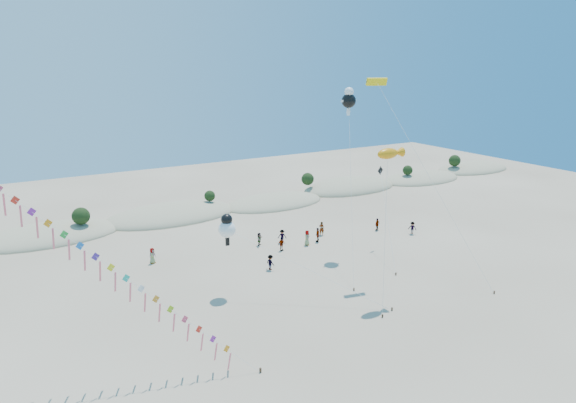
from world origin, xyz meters
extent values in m
plane|color=gray|center=(0.00, 0.00, 0.00)|extent=(160.00, 160.00, 0.00)
ellipsoid|color=gray|center=(-16.00, 44.60, 0.00)|extent=(17.60, 9.68, 3.00)
ellipsoid|color=#273E16|center=(-16.00, 44.60, 0.83)|extent=(14.08, 6.34, 0.70)
ellipsoid|color=gray|center=(0.00, 45.30, 0.00)|extent=(19.00, 10.45, 3.40)
ellipsoid|color=#273E16|center=(0.00, 45.30, 0.94)|extent=(15.20, 6.84, 0.76)
ellipsoid|color=gray|center=(16.00, 43.90, 0.00)|extent=(16.40, 9.02, 2.80)
ellipsoid|color=#273E16|center=(16.00, 43.90, 0.77)|extent=(13.12, 5.90, 0.66)
ellipsoid|color=gray|center=(32.00, 45.70, 0.00)|extent=(18.00, 9.90, 3.80)
ellipsoid|color=#273E16|center=(32.00, 45.70, 1.04)|extent=(14.40, 6.48, 0.72)
ellipsoid|color=gray|center=(48.00, 44.50, 0.00)|extent=(16.80, 9.24, 3.00)
ellipsoid|color=#273E16|center=(48.00, 44.50, 0.83)|extent=(13.44, 6.05, 0.67)
ellipsoid|color=gray|center=(64.00, 45.90, 0.00)|extent=(17.60, 9.68, 3.20)
ellipsoid|color=#273E16|center=(64.00, 45.90, 0.88)|extent=(14.08, 6.34, 0.70)
sphere|color=black|center=(-12.00, 43.40, 2.48)|extent=(2.20, 2.20, 2.20)
sphere|color=black|center=(6.00, 45.40, 2.24)|extent=(1.60, 1.60, 1.60)
sphere|color=black|center=(24.00, 46.80, 2.44)|extent=(2.10, 2.10, 2.10)
sphere|color=black|center=(44.00, 44.10, 2.32)|extent=(1.80, 1.80, 1.80)
sphere|color=black|center=(58.00, 45.60, 2.52)|extent=(2.30, 2.30, 2.30)
cube|color=#3F2D1E|center=(-5.28, 6.43, 0.17)|extent=(0.12, 0.12, 0.35)
cylinder|color=silver|center=(-16.35, 12.52, 10.54)|extent=(22.15, 12.21, 21.10)
cube|color=orange|center=(-7.30, 7.54, 1.92)|extent=(1.14, 0.45, 1.20)
cube|color=#F5677F|center=(-7.12, 7.59, 0.82)|extent=(0.19, 0.45, 1.55)
cube|color=purple|center=(-8.11, 7.98, 2.69)|extent=(1.14, 0.45, 1.20)
cube|color=#F5677F|center=(-7.93, 8.03, 1.59)|extent=(0.19, 0.45, 1.55)
cube|color=red|center=(-8.91, 8.42, 3.46)|extent=(1.14, 0.45, 1.20)
cube|color=#F5677F|center=(-8.73, 8.47, 2.36)|extent=(0.19, 0.45, 1.55)
cube|color=#DE4666|center=(-9.72, 8.87, 4.22)|extent=(1.14, 0.45, 1.20)
cube|color=#F5677F|center=(-9.54, 8.92, 3.12)|extent=(0.19, 0.45, 1.55)
cube|color=#96CC18|center=(-10.52, 9.31, 4.99)|extent=(1.14, 0.45, 1.20)
cube|color=#F5677F|center=(-10.34, 9.36, 3.89)|extent=(0.19, 0.45, 1.55)
cube|color=orange|center=(-11.32, 9.75, 5.75)|extent=(1.14, 0.45, 1.20)
cube|color=#F5677F|center=(-11.14, 9.80, 4.65)|extent=(0.19, 0.45, 1.55)
cube|color=white|center=(-12.13, 10.20, 6.52)|extent=(1.14, 0.45, 1.20)
cube|color=#F5677F|center=(-11.95, 10.25, 5.42)|extent=(0.19, 0.45, 1.55)
cube|color=#18B69C|center=(-12.93, 10.64, 7.29)|extent=(1.14, 0.45, 1.20)
cube|color=#F5677F|center=(-12.75, 10.69, 6.19)|extent=(0.19, 0.45, 1.55)
cube|color=yellow|center=(-13.74, 11.08, 8.05)|extent=(1.14, 0.45, 1.20)
cube|color=#F5677F|center=(-13.56, 11.13, 6.95)|extent=(0.19, 0.45, 1.55)
cube|color=#452493|center=(-14.54, 11.52, 8.82)|extent=(1.14, 0.45, 1.20)
cube|color=#F5677F|center=(-14.36, 11.57, 7.72)|extent=(0.19, 0.45, 1.55)
cube|color=blue|center=(-15.35, 11.97, 9.59)|extent=(1.14, 0.45, 1.20)
cube|color=#F5677F|center=(-15.17, 12.02, 8.49)|extent=(0.19, 0.45, 1.55)
cube|color=green|center=(-16.15, 12.41, 10.35)|extent=(1.14, 0.45, 1.20)
cube|color=#F5677F|center=(-15.97, 12.46, 9.25)|extent=(0.19, 0.45, 1.55)
cube|color=orange|center=(-16.96, 12.85, 11.12)|extent=(1.14, 0.45, 1.20)
cube|color=#F5677F|center=(-16.78, 12.90, 10.02)|extent=(0.19, 0.45, 1.55)
cube|color=purple|center=(-17.76, 13.30, 11.89)|extent=(1.14, 0.45, 1.20)
cube|color=#F5677F|center=(-17.58, 13.35, 10.79)|extent=(0.19, 0.45, 1.55)
cube|color=red|center=(-18.57, 13.74, 12.65)|extent=(1.14, 0.45, 1.20)
cube|color=#F5677F|center=(-18.39, 13.79, 11.55)|extent=(0.19, 0.45, 1.55)
cube|color=#F5677F|center=(-19.19, 14.23, 12.32)|extent=(0.19, 0.45, 1.55)
cube|color=#3F2D1E|center=(7.22, 8.06, 0.15)|extent=(0.10, 0.10, 0.30)
cylinder|color=silver|center=(8.76, 10.03, 6.66)|extent=(3.11, 3.98, 13.33)
ellipsoid|color=orange|center=(10.30, 12.00, 13.32)|extent=(2.19, 0.97, 0.97)
cone|color=orange|center=(11.53, 12.00, 13.32)|extent=(0.88, 0.88, 0.88)
cube|color=#3F2D1E|center=(8.76, 8.58, 0.15)|extent=(0.10, 0.10, 0.30)
cylinder|color=silver|center=(3.28, 13.88, 3.14)|extent=(10.97, 10.63, 6.30)
sphere|color=white|center=(-2.19, 19.18, 6.28)|extent=(1.58, 1.58, 1.58)
sphere|color=black|center=(-2.19, 19.18, 7.23)|extent=(1.05, 1.05, 1.05)
cube|color=black|center=(-2.19, 19.18, 5.09)|extent=(0.35, 0.18, 0.80)
cube|color=#3F2D1E|center=(8.23, 13.36, 0.15)|extent=(0.10, 0.10, 0.30)
cylinder|color=silver|center=(11.38, 18.45, 8.53)|extent=(6.33, 10.21, 17.07)
sphere|color=black|center=(14.52, 23.54, 17.06)|extent=(1.59, 1.59, 1.59)
sphere|color=white|center=(14.52, 23.54, 18.01)|extent=(1.04, 1.04, 1.04)
cube|color=white|center=(14.52, 23.54, 15.86)|extent=(0.35, 0.18, 0.80)
cube|color=white|center=(13.82, 23.54, 17.06)|extent=(0.60, 0.15, 0.25)
cube|color=white|center=(15.22, 23.54, 17.06)|extent=(0.60, 0.15, 0.25)
cube|color=#3F2D1E|center=(19.34, 6.23, 0.15)|extent=(0.10, 0.10, 0.30)
cylinder|color=silver|center=(16.14, 11.67, 9.65)|extent=(6.43, 10.91, 19.31)
cube|color=yellow|center=(12.95, 17.11, 19.29)|extent=(2.17, 0.88, 0.76)
cube|color=black|center=(12.95, 17.13, 19.29)|extent=(2.10, 0.54, 0.19)
cube|color=#3F2D1E|center=(14.15, 14.04, 0.15)|extent=(0.10, 0.10, 0.30)
cylinder|color=silver|center=(16.39, 18.24, 4.49)|extent=(4.52, 8.42, 9.00)
cube|color=black|center=(18.64, 22.44, 8.99)|extent=(1.01, 0.30, 1.04)
imported|color=slate|center=(3.64, 21.77, 0.82)|extent=(0.85, 1.17, 1.63)
imported|color=slate|center=(7.29, 25.94, 0.81)|extent=(1.00, 0.56, 1.61)
imported|color=slate|center=(8.63, 28.14, 0.83)|extent=(1.22, 1.15, 1.66)
imported|color=slate|center=(10.85, 26.00, 0.92)|extent=(0.85, 1.04, 1.84)
imported|color=slate|center=(14.32, 28.05, 0.90)|extent=(0.77, 0.76, 1.79)
imported|color=slate|center=(12.56, 26.29, 0.89)|extent=(0.76, 1.13, 1.78)
imported|color=slate|center=(-6.69, 29.71, 0.87)|extent=(1.01, 0.90, 1.74)
imported|color=slate|center=(21.66, 25.97, 0.82)|extent=(1.04, 0.69, 1.65)
imported|color=slate|center=(24.65, 22.65, 0.81)|extent=(1.12, 1.20, 1.62)
imported|color=slate|center=(5.84, 28.78, 0.78)|extent=(1.26, 1.41, 1.55)
camera|label=1|loc=(-18.19, -19.89, 20.73)|focal=30.00mm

